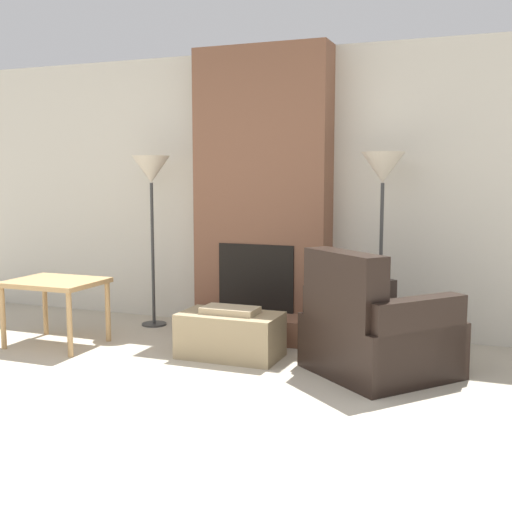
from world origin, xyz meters
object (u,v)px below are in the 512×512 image
at_px(armchair, 373,336).
at_px(floor_lamp_left, 151,177).
at_px(side_table, 56,288).
at_px(floor_lamp_right, 383,176).
at_px(ottoman, 230,334).

xyz_separation_m(armchair, floor_lamp_left, (-2.29, 0.79, 1.15)).
xyz_separation_m(side_table, floor_lamp_left, (0.40, 0.95, 0.94)).
distance_m(floor_lamp_left, floor_lamp_right, 2.19).
height_order(floor_lamp_left, floor_lamp_right, floor_lamp_right).
distance_m(armchair, floor_lamp_left, 2.68).
bearing_deg(floor_lamp_right, side_table, -159.84).
relative_size(ottoman, side_table, 1.07).
relative_size(ottoman, armchair, 0.64).
bearing_deg(ottoman, side_table, -172.80).
xyz_separation_m(armchair, side_table, (-2.69, -0.16, 0.21)).
bearing_deg(ottoman, floor_lamp_right, 35.69).
bearing_deg(floor_lamp_right, ottoman, -144.31).
bearing_deg(armchair, floor_lamp_right, -43.08).
relative_size(armchair, floor_lamp_left, 0.76).
distance_m(ottoman, side_table, 1.58).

